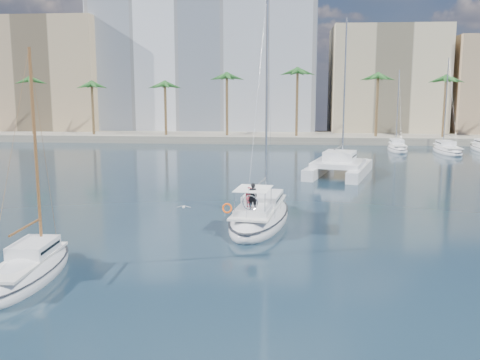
{
  "coord_description": "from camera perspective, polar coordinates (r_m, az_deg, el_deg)",
  "views": [
    {
      "loc": [
        3.75,
        -32.21,
        8.89
      ],
      "look_at": [
        0.86,
        1.5,
        3.11
      ],
      "focal_mm": 40.0,
      "sensor_mm": 36.0,
      "label": 1
    }
  ],
  "objects": [
    {
      "name": "ground",
      "position": [
        33.63,
        -1.68,
        -5.64
      ],
      "size": [
        160.0,
        160.0,
        0.0
      ],
      "primitive_type": "plane",
      "color": "black",
      "rests_on": "ground"
    },
    {
      "name": "palm_right",
      "position": [
        94.21,
        24.0,
        9.72
      ],
      "size": [
        3.6,
        3.6,
        12.3
      ],
      "color": "brown",
      "rests_on": "ground"
    },
    {
      "name": "building_tan_left",
      "position": [
        111.09,
        -19.74,
        10.22
      ],
      "size": [
        22.0,
        14.0,
        22.0
      ],
      "primitive_type": "cube",
      "color": "tan",
      "rests_on": "ground"
    },
    {
      "name": "main_sloop",
      "position": [
        35.81,
        2.14,
        -3.84
      ],
      "size": [
        4.9,
        11.38,
        16.36
      ],
      "rotation": [
        0.0,
        0.0,
        -0.13
      ],
      "color": "silver",
      "rests_on": "ground"
    },
    {
      "name": "palm_left",
      "position": [
        96.88,
        -18.32,
        10.03
      ],
      "size": [
        3.6,
        3.6,
        12.3
      ],
      "color": "brown",
      "rests_on": "ground"
    },
    {
      "name": "small_sloop",
      "position": [
        27.48,
        -21.64,
        -8.97
      ],
      "size": [
        2.77,
        8.07,
        11.49
      ],
      "rotation": [
        0.0,
        0.0,
        0.03
      ],
      "color": "silver",
      "rests_on": "ground"
    },
    {
      "name": "catamaran",
      "position": [
        56.63,
        10.53,
        1.64
      ],
      "size": [
        8.22,
        12.03,
        16.11
      ],
      "rotation": [
        0.0,
        0.0,
        -0.27
      ],
      "color": "silver",
      "rests_on": "ground"
    },
    {
      "name": "moored_yacht_b",
      "position": [
        80.98,
        21.22,
        2.73
      ],
      "size": [
        3.32,
        10.83,
        13.72
      ],
      "primitive_type": null,
      "rotation": [
        0.0,
        0.0,
        -0.02
      ],
      "color": "silver",
      "rests_on": "ground"
    },
    {
      "name": "quay",
      "position": [
        93.66,
        2.6,
        4.6
      ],
      "size": [
        120.0,
        14.0,
        1.2
      ],
      "primitive_type": "cube",
      "color": "gray",
      "rests_on": "ground"
    },
    {
      "name": "moored_yacht_a",
      "position": [
        81.35,
        16.42,
        3.02
      ],
      "size": [
        3.37,
        9.52,
        11.9
      ],
      "primitive_type": null,
      "rotation": [
        0.0,
        0.0,
        -0.07
      ],
      "color": "silver",
      "rests_on": "ground"
    },
    {
      "name": "building_beige",
      "position": [
        103.83,
        15.27,
        9.97
      ],
      "size": [
        20.0,
        14.0,
        20.0
      ],
      "primitive_type": "cube",
      "color": "#C2B18B",
      "rests_on": "ground"
    },
    {
      "name": "palm_centre",
      "position": [
        89.3,
        2.54,
        10.58
      ],
      "size": [
        3.6,
        3.6,
        12.3
      ],
      "color": "brown",
      "rests_on": "ground"
    },
    {
      "name": "building_modern",
      "position": [
        106.51,
        -3.69,
        12.42
      ],
      "size": [
        42.0,
        16.0,
        28.0
      ],
      "primitive_type": "cube",
      "color": "white",
      "rests_on": "ground"
    },
    {
      "name": "seagull",
      "position": [
        38.15,
        -6.01,
        -2.87
      ],
      "size": [
        1.02,
        0.44,
        0.19
      ],
      "color": "silver",
      "rests_on": "ground"
    }
  ]
}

